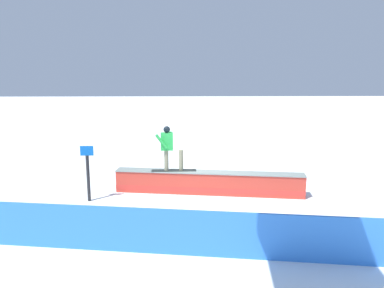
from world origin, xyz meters
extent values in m
plane|color=white|center=(0.00, 0.00, 0.00)|extent=(120.00, 120.00, 0.00)
cube|color=red|center=(0.00, 0.00, 0.36)|extent=(6.25, 1.35, 0.73)
cube|color=red|center=(0.00, 0.00, 0.18)|extent=(6.26, 1.37, 0.17)
cube|color=gray|center=(0.00, 0.00, 0.75)|extent=(6.26, 1.41, 0.04)
cube|color=black|center=(1.16, -0.17, 0.77)|extent=(1.50, 0.32, 0.01)
cylinder|color=gray|center=(1.40, -0.17, 1.13)|extent=(0.14, 0.14, 0.69)
cylinder|color=gray|center=(0.91, -0.18, 1.13)|extent=(0.14, 0.14, 0.69)
cube|color=green|center=(1.38, -0.17, 1.76)|extent=(0.41, 0.25, 0.58)
sphere|color=black|center=(1.38, -0.17, 2.16)|extent=(0.22, 0.22, 0.22)
cylinder|color=green|center=(1.55, 0.00, 1.79)|extent=(0.40, 0.10, 0.49)
cylinder|color=green|center=(1.28, -0.34, 1.79)|extent=(0.14, 0.09, 0.56)
cube|color=#3178E0|center=(0.00, 4.34, 0.52)|extent=(11.02, 1.70, 1.04)
cylinder|color=#262628|center=(3.82, 0.59, 0.73)|extent=(0.10, 0.10, 1.47)
cube|color=blue|center=(3.82, 0.59, 1.62)|extent=(0.40, 0.04, 0.30)
camera|label=1|loc=(0.89, 11.61, 3.88)|focal=33.88mm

